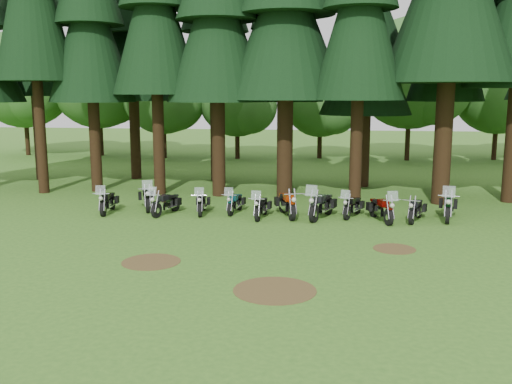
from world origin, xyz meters
TOP-DOWN VIEW (x-y plane):
  - ground at (0.00, 0.00)m, footprint 120.00×120.00m
  - pine_back_1 at (-9.26, 14.35)m, footprint 4.52×4.52m
  - pine_back_2 at (-4.38, 14.40)m, footprint 4.85×4.85m
  - pine_back_3 at (-0.37, 12.94)m, footprint 4.35×4.35m
  - pine_back_4 at (4.04, 13.25)m, footprint 4.94×4.94m
  - decid_0 at (-22.10, 25.26)m, footprint 8.00×7.78m
  - decid_1 at (-15.99, 25.76)m, footprint 7.91×7.69m
  - decid_2 at (-10.43, 24.78)m, footprint 6.72×6.53m
  - decid_3 at (-4.71, 25.13)m, footprint 6.12×5.95m
  - decid_4 at (1.58, 26.32)m, footprint 5.93×5.76m
  - decid_5 at (8.29, 25.71)m, footprint 8.45×8.21m
  - decid_6 at (14.85, 27.01)m, footprint 7.06×6.86m
  - dirt_patch_0 at (-3.00, -2.00)m, footprint 1.80×1.80m
  - dirt_patch_1 at (4.50, 0.50)m, footprint 1.40×1.40m
  - dirt_patch_2 at (1.00, -4.00)m, footprint 2.20×2.20m
  - motorcycle_0 at (-7.10, 4.66)m, footprint 0.56×2.16m
  - motorcycle_1 at (-5.69, 5.63)m, footprint 1.11×2.27m
  - motorcycle_2 at (-4.53, 4.69)m, footprint 0.82×2.12m
  - motorcycle_3 at (-3.07, 5.07)m, footprint 0.52×2.06m
  - motorcycle_4 at (-1.70, 5.39)m, footprint 0.48×2.00m
  - motorcycle_5 at (-0.46, 4.56)m, footprint 0.46×2.08m
  - motorcycle_6 at (0.56, 5.00)m, footprint 0.90×2.31m
  - motorcycle_7 at (1.99, 4.81)m, footprint 1.09×2.44m
  - motorcycle_8 at (3.26, 5.28)m, footprint 0.93×1.98m
  - motorcycle_9 at (4.37, 4.61)m, footprint 0.97×2.21m
  - motorcycle_10 at (5.75, 4.86)m, footprint 0.80×2.02m
  - motorcycle_11 at (7.08, 5.30)m, footprint 0.78×2.49m

SIDE VIEW (x-z plane):
  - ground at x=0.00m, z-range 0.00..0.00m
  - dirt_patch_0 at x=-3.00m, z-range 0.00..0.01m
  - dirt_patch_1 at x=4.50m, z-range 0.00..0.01m
  - dirt_patch_2 at x=1.00m, z-range 0.00..0.01m
  - motorcycle_4 at x=-1.70m, z-range -0.21..1.05m
  - motorcycle_8 at x=3.26m, z-range -0.21..1.06m
  - motorcycle_3 at x=-3.07m, z-range -0.21..1.08m
  - motorcycle_10 at x=5.75m, z-range 0.01..0.86m
  - motorcycle_5 at x=-0.46m, z-range -0.22..1.09m
  - motorcycle_2 at x=-4.53m, z-range -0.22..1.12m
  - motorcycle_0 at x=-7.10m, z-range -0.22..1.13m
  - motorcycle_9 at x=4.37m, z-range -0.23..1.18m
  - motorcycle_1 at x=-5.69m, z-range -0.24..1.22m
  - motorcycle_6 at x=0.56m, z-range 0.01..0.98m
  - motorcycle_7 at x=1.99m, z-range -0.26..1.30m
  - motorcycle_11 at x=7.08m, z-range -0.26..1.31m
  - decid_4 at x=1.58m, z-range 0.67..8.07m
  - decid_3 at x=-4.71m, z-range 0.69..8.34m
  - decid_2 at x=-10.43m, z-range 0.76..9.15m
  - decid_6 at x=14.85m, z-range 0.79..9.61m
  - decid_1 at x=-15.99m, z-range 0.89..10.77m
  - decid_0 at x=-22.10m, z-range 0.90..10.90m
  - decid_5 at x=8.29m, z-range 0.95..11.51m
  - pine_back_4 at x=4.04m, z-range 1.36..15.14m
  - pine_back_3 at x=-0.37m, z-range 1.60..17.80m
  - pine_back_1 at x=-9.26m, z-range 1.60..17.82m
  - pine_back_2 at x=-4.38m, z-range 1.61..17.91m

